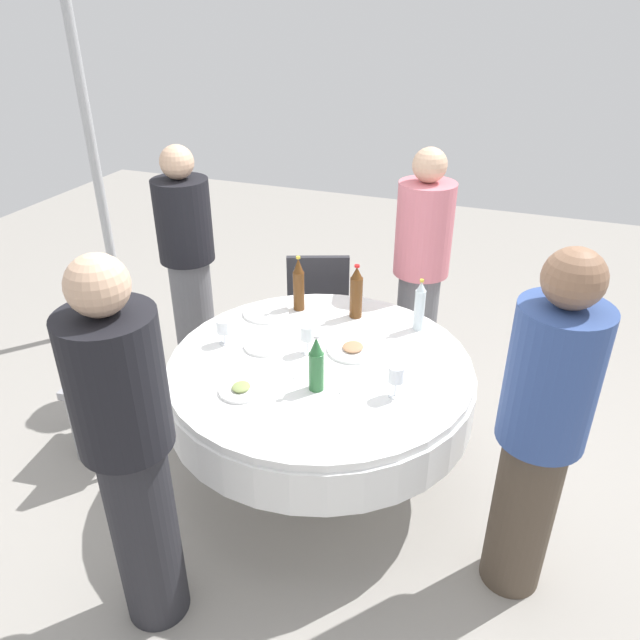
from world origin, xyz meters
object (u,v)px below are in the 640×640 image
at_px(plate_left, 264,346).
at_px(chair_far, 122,372).
at_px(bottle_green_outer, 316,365).
at_px(person_west, 421,271).
at_px(bottle_brown_west, 299,285).
at_px(wine_glass_far, 307,334).
at_px(wine_glass_west, 224,327).
at_px(person_near, 540,430).
at_px(person_outer, 130,452).
at_px(dining_table, 320,385).
at_px(plate_rear, 241,389).
at_px(plate_south, 353,349).
at_px(bottle_brown_front, 356,293).
at_px(plate_right, 266,313).
at_px(person_front, 189,266).
at_px(bottle_clear_near, 420,306).
at_px(chair_east, 318,299).
at_px(wine_glass_mid, 396,375).

distance_m(plate_left, chair_far, 0.84).
relative_size(bottle_green_outer, person_west, 0.18).
height_order(bottle_brown_west, wine_glass_far, bottle_brown_west).
bearing_deg(bottle_green_outer, plate_left, 56.54).
relative_size(wine_glass_far, person_west, 0.10).
relative_size(wine_glass_west, person_near, 0.08).
bearing_deg(person_outer, person_near, -133.66).
bearing_deg(dining_table, person_outer, 159.70).
xyz_separation_m(wine_glass_west, plate_rear, (-0.36, -0.27, -0.08)).
bearing_deg(plate_south, person_west, -9.07).
bearing_deg(plate_left, bottle_brown_west, -1.25).
height_order(dining_table, bottle_brown_front, bottle_brown_front).
distance_m(wine_glass_far, plate_left, 0.25).
bearing_deg(plate_right, bottle_green_outer, -138.02).
xyz_separation_m(person_front, person_near, (-0.94, -2.15, 0.02)).
relative_size(bottle_clear_near, bottle_brown_west, 0.90).
xyz_separation_m(dining_table, plate_right, (0.36, 0.46, 0.15)).
bearing_deg(bottle_brown_front, plate_rear, 162.64).
bearing_deg(bottle_clear_near, chair_east, 54.65).
xyz_separation_m(wine_glass_west, plate_south, (0.15, -0.65, -0.08)).
relative_size(wine_glass_far, plate_right, 0.60).
relative_size(bottle_green_outer, person_outer, 0.17).
height_order(bottle_green_outer, chair_east, bottle_green_outer).
xyz_separation_m(wine_glass_west, person_front, (0.64, 0.60, -0.01)).
bearing_deg(wine_glass_mid, bottle_clear_near, 3.15).
xyz_separation_m(bottle_brown_front, plate_rear, (-0.87, 0.27, -0.13)).
xyz_separation_m(bottle_clear_near, person_west, (0.57, 0.11, -0.05)).
xyz_separation_m(plate_left, person_near, (-0.34, -1.35, 0.09)).
relative_size(plate_south, plate_left, 1.25).
height_order(plate_right, chair_east, chair_east).
height_order(bottle_green_outer, plate_south, bottle_green_outer).
xyz_separation_m(wine_glass_west, chair_far, (-0.15, 0.58, -0.32)).
xyz_separation_m(bottle_clear_near, bottle_brown_west, (-0.01, 0.69, 0.01)).
distance_m(bottle_green_outer, plate_right, 0.79).
bearing_deg(bottle_clear_near, wine_glass_far, 132.71).
xyz_separation_m(wine_glass_west, plate_left, (0.04, -0.21, -0.09)).
bearing_deg(plate_left, wine_glass_mid, -104.02).
bearing_deg(dining_table, wine_glass_far, 59.55).
bearing_deg(dining_table, chair_east, 21.10).
relative_size(bottle_brown_west, person_west, 0.21).
relative_size(wine_glass_far, person_near, 0.10).
bearing_deg(person_outer, bottle_green_outer, -99.09).
xyz_separation_m(bottle_brown_west, person_front, (0.15, 0.81, -0.07)).
xyz_separation_m(dining_table, wine_glass_far, (0.05, 0.09, 0.25)).
bearing_deg(wine_glass_mid, wine_glass_west, 81.14).
distance_m(bottle_brown_front, chair_far, 1.36).
distance_m(dining_table, bottle_clear_near, 0.68).
distance_m(wine_glass_far, person_west, 1.07).
bearing_deg(plate_south, person_front, 68.63).
bearing_deg(bottle_brown_west, person_near, -120.52).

